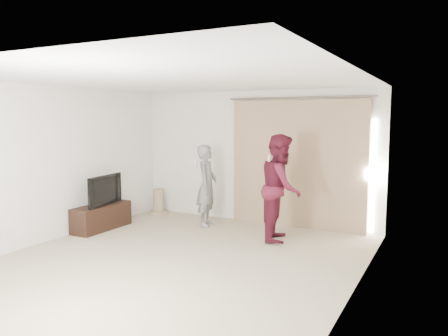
{
  "coord_description": "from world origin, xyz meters",
  "views": [
    {
      "loc": [
        3.45,
        -5.17,
        2.05
      ],
      "look_at": [
        0.12,
        1.2,
        1.24
      ],
      "focal_mm": 35.0,
      "sensor_mm": 36.0,
      "label": 1
    }
  ],
  "objects_px": {
    "person_man": "(207,185)",
    "person_woman": "(281,187)",
    "tv": "(101,190)",
    "tv_console": "(102,217)"
  },
  "relations": [
    {
      "from": "person_man",
      "to": "person_woman",
      "type": "height_order",
      "value": "person_woman"
    },
    {
      "from": "tv",
      "to": "person_man",
      "type": "bearing_deg",
      "value": -61.74
    },
    {
      "from": "tv_console",
      "to": "person_woman",
      "type": "bearing_deg",
      "value": 15.36
    },
    {
      "from": "person_man",
      "to": "tv_console",
      "type": "bearing_deg",
      "value": -144.07
    },
    {
      "from": "person_man",
      "to": "person_woman",
      "type": "relative_size",
      "value": 0.87
    },
    {
      "from": "person_man",
      "to": "person_woman",
      "type": "xyz_separation_m",
      "value": [
        1.6,
        -0.28,
        0.12
      ]
    },
    {
      "from": "tv_console",
      "to": "person_woman",
      "type": "height_order",
      "value": "person_woman"
    },
    {
      "from": "tv_console",
      "to": "tv",
      "type": "relative_size",
      "value": 1.25
    },
    {
      "from": "tv_console",
      "to": "person_man",
      "type": "bearing_deg",
      "value": 35.93
    },
    {
      "from": "tv_console",
      "to": "person_woman",
      "type": "distance_m",
      "value": 3.39
    }
  ]
}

